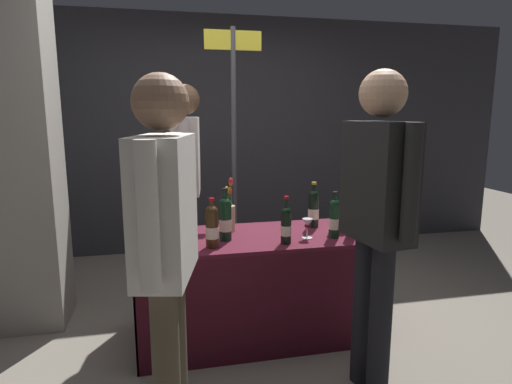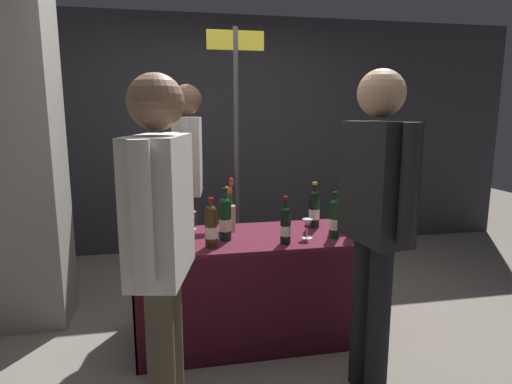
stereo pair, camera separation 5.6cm
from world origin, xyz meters
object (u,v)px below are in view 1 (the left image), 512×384
at_px(display_bottle_0, 352,216).
at_px(booth_signpost, 234,133).
at_px(tasting_table, 256,267).
at_px(wine_glass_near_vendor, 307,224).
at_px(wine_glass_near_taster, 190,223).
at_px(taster_foreground_right, 377,205).
at_px(wine_glass_mid, 191,217).
at_px(flower_vase, 229,214).
at_px(featured_wine_bottle, 225,218).
at_px(vendor_presenter, 187,171).
at_px(concrete_pillar, 14,76).

relative_size(display_bottle_0, booth_signpost, 0.15).
height_order(tasting_table, wine_glass_near_vendor, wine_glass_near_vendor).
bearing_deg(wine_glass_near_vendor, wine_glass_near_taster, 165.79).
height_order(tasting_table, taster_foreground_right, taster_foreground_right).
bearing_deg(wine_glass_mid, wine_glass_near_vendor, -26.93).
height_order(display_bottle_0, wine_glass_near_vendor, display_bottle_0).
distance_m(wine_glass_near_vendor, wine_glass_near_taster, 0.78).
bearing_deg(taster_foreground_right, flower_vase, 28.93).
distance_m(featured_wine_bottle, vendor_presenter, 0.92).
bearing_deg(concrete_pillar, flower_vase, -15.46).
bearing_deg(featured_wine_bottle, tasting_table, 16.22).
relative_size(concrete_pillar, wine_glass_near_vendor, 27.15).
xyz_separation_m(featured_wine_bottle, wine_glass_near_vendor, (0.54, -0.07, -0.05)).
bearing_deg(wine_glass_near_taster, vendor_presenter, 87.62).
distance_m(wine_glass_near_taster, vendor_presenter, 0.79).
xyz_separation_m(wine_glass_mid, vendor_presenter, (0.01, 0.57, 0.26)).
bearing_deg(tasting_table, wine_glass_mid, 149.88).
bearing_deg(wine_glass_near_vendor, flower_vase, 148.34).
distance_m(wine_glass_near_vendor, booth_signpost, 1.34).
bearing_deg(display_bottle_0, taster_foreground_right, -103.04).
bearing_deg(wine_glass_near_taster, tasting_table, -7.78).
height_order(display_bottle_0, vendor_presenter, vendor_presenter).
relative_size(wine_glass_mid, booth_signpost, 0.06).
xyz_separation_m(display_bottle_0, flower_vase, (-0.79, 0.32, -0.02)).
relative_size(concrete_pillar, booth_signpost, 1.58).
distance_m(featured_wine_bottle, booth_signpost, 1.25).
bearing_deg(wine_glass_mid, wine_glass_near_taster, -96.45).
bearing_deg(wine_glass_near_vendor, display_bottle_0, -3.67).
bearing_deg(display_bottle_0, featured_wine_bottle, 174.01).
distance_m(display_bottle_0, wine_glass_mid, 1.12).
xyz_separation_m(featured_wine_bottle, wine_glass_mid, (-0.20, 0.31, -0.06)).
height_order(featured_wine_bottle, vendor_presenter, vendor_presenter).
relative_size(tasting_table, featured_wine_bottle, 4.64).
xyz_separation_m(wine_glass_near_taster, vendor_presenter, (0.03, 0.75, 0.25)).
bearing_deg(display_bottle_0, wine_glass_mid, 159.32).
relative_size(tasting_table, display_bottle_0, 4.85).
xyz_separation_m(wine_glass_near_vendor, wine_glass_near_taster, (-0.76, 0.19, 0.00)).
xyz_separation_m(wine_glass_near_vendor, wine_glass_mid, (-0.74, 0.37, -0.00)).
bearing_deg(wine_glass_mid, featured_wine_bottle, -56.69).
height_order(display_bottle_0, booth_signpost, booth_signpost).
height_order(tasting_table, wine_glass_near_taster, wine_glass_near_taster).
height_order(tasting_table, wine_glass_mid, wine_glass_mid).
relative_size(featured_wine_bottle, booth_signpost, 0.15).
xyz_separation_m(concrete_pillar, tasting_table, (1.57, -0.55, -1.29)).
bearing_deg(flower_vase, concrete_pillar, 164.54).
bearing_deg(wine_glass_near_taster, display_bottle_0, -11.24).
relative_size(tasting_table, wine_glass_near_taster, 11.83).
bearing_deg(booth_signpost, vendor_presenter, -150.56).
height_order(concrete_pillar, tasting_table, concrete_pillar).
height_order(featured_wine_bottle, wine_glass_near_taster, featured_wine_bottle).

